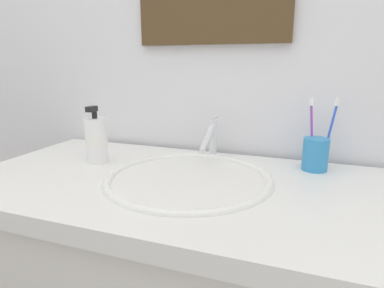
{
  "coord_description": "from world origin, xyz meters",
  "views": [
    {
      "loc": [
        0.31,
        -0.75,
        1.13
      ],
      "look_at": [
        0.03,
        0.05,
        0.92
      ],
      "focal_mm": 30.25,
      "sensor_mm": 36.0,
      "label": 1
    }
  ],
  "objects_px": {
    "faucet": "(211,138)",
    "toothbrush_blue": "(331,129)",
    "toothbrush_purple": "(312,128)",
    "toothbrush_cup": "(315,154)",
    "soap_dispenser": "(96,140)"
  },
  "relations": [
    {
      "from": "toothbrush_purple",
      "to": "toothbrush_blue",
      "type": "xyz_separation_m",
      "value": [
        0.05,
        0.01,
        0.0
      ]
    },
    {
      "from": "toothbrush_purple",
      "to": "faucet",
      "type": "bearing_deg",
      "value": -177.41
    },
    {
      "from": "faucet",
      "to": "toothbrush_cup",
      "type": "xyz_separation_m",
      "value": [
        0.32,
        -0.02,
        -0.02
      ]
    },
    {
      "from": "toothbrush_purple",
      "to": "toothbrush_cup",
      "type": "bearing_deg",
      "value": -61.46
    },
    {
      "from": "toothbrush_purple",
      "to": "toothbrush_blue",
      "type": "distance_m",
      "value": 0.05
    },
    {
      "from": "toothbrush_cup",
      "to": "toothbrush_purple",
      "type": "xyz_separation_m",
      "value": [
        -0.02,
        0.03,
        0.07
      ]
    },
    {
      "from": "toothbrush_blue",
      "to": "faucet",
      "type": "bearing_deg",
      "value": -176.73
    },
    {
      "from": "toothbrush_cup",
      "to": "soap_dispenser",
      "type": "relative_size",
      "value": 0.53
    },
    {
      "from": "toothbrush_cup",
      "to": "toothbrush_blue",
      "type": "relative_size",
      "value": 0.47
    },
    {
      "from": "faucet",
      "to": "toothbrush_blue",
      "type": "relative_size",
      "value": 0.81
    },
    {
      "from": "toothbrush_blue",
      "to": "soap_dispenser",
      "type": "xyz_separation_m",
      "value": [
        -0.68,
        -0.18,
        -0.05
      ]
    },
    {
      "from": "faucet",
      "to": "toothbrush_blue",
      "type": "distance_m",
      "value": 0.36
    },
    {
      "from": "faucet",
      "to": "toothbrush_blue",
      "type": "bearing_deg",
      "value": 3.27
    },
    {
      "from": "toothbrush_cup",
      "to": "faucet",
      "type": "bearing_deg",
      "value": 177.08
    },
    {
      "from": "toothbrush_cup",
      "to": "toothbrush_blue",
      "type": "distance_m",
      "value": 0.09
    }
  ]
}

